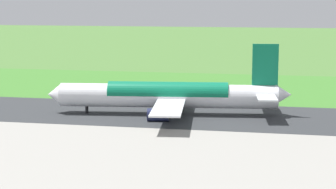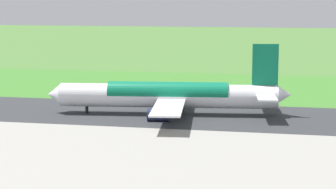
% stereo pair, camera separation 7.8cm
% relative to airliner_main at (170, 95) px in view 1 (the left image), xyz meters
% --- Properties ---
extents(ground_plane, '(800.00, 800.00, 0.00)m').
position_rel_airliner_main_xyz_m(ground_plane, '(0.10, 0.05, -4.35)').
color(ground_plane, '#477233').
extents(runway_asphalt, '(600.00, 29.83, 0.06)m').
position_rel_airliner_main_xyz_m(runway_asphalt, '(0.10, 0.05, -4.32)').
color(runway_asphalt, '#2D3033').
rests_on(runway_asphalt, ground).
extents(grass_verge_foreground, '(600.00, 80.00, 0.04)m').
position_rel_airliner_main_xyz_m(grass_verge_foreground, '(0.10, -34.48, -4.33)').
color(grass_verge_foreground, '#3C782B').
rests_on(grass_verge_foreground, ground).
extents(airliner_main, '(54.12, 44.40, 15.88)m').
position_rel_airliner_main_xyz_m(airliner_main, '(0.00, 0.00, 0.00)').
color(airliner_main, white).
rests_on(airliner_main, ground).
extents(no_stopping_sign, '(0.60, 0.10, 2.92)m').
position_rel_airliner_main_xyz_m(no_stopping_sign, '(-19.20, -33.48, -2.63)').
color(no_stopping_sign, slate).
rests_on(no_stopping_sign, ground).
extents(traffic_cone_orange, '(0.40, 0.40, 0.55)m').
position_rel_airliner_main_xyz_m(traffic_cone_orange, '(-12.99, -30.68, -4.08)').
color(traffic_cone_orange, orange).
rests_on(traffic_cone_orange, ground).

